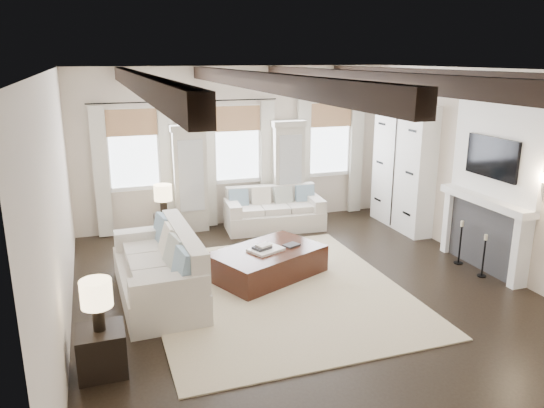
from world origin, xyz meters
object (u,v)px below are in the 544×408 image
object	(u,v)px
ottoman	(267,263)
side_table_back	(165,229)
sofa_left	(162,271)
sofa_back	(274,212)
side_table_front	(102,351)

from	to	relation	value
ottoman	side_table_back	world-z (taller)	side_table_back
ottoman	sofa_left	bearing A→B (deg)	163.52
sofa_back	sofa_left	xyz separation A→B (m)	(-2.57, -2.52, 0.06)
sofa_left	ottoman	distance (m)	1.68
side_table_back	sofa_back	bearing A→B (deg)	5.40
ottoman	side_table_front	world-z (taller)	side_table_front
sofa_left	ottoman	xyz separation A→B (m)	(1.66, 0.21, -0.17)
sofa_back	side_table_back	xyz separation A→B (m)	(-2.22, -0.21, -0.06)
side_table_back	sofa_left	bearing A→B (deg)	-98.72
sofa_left	side_table_front	xyz separation A→B (m)	(-0.90, -1.72, -0.14)
side_table_front	sofa_back	bearing A→B (deg)	50.69
ottoman	side_table_front	xyz separation A→B (m)	(-2.56, -1.93, 0.03)
sofa_back	side_table_front	world-z (taller)	sofa_back
ottoman	side_table_front	bearing A→B (deg)	-166.76
sofa_back	ottoman	xyz separation A→B (m)	(-0.91, -2.30, -0.11)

